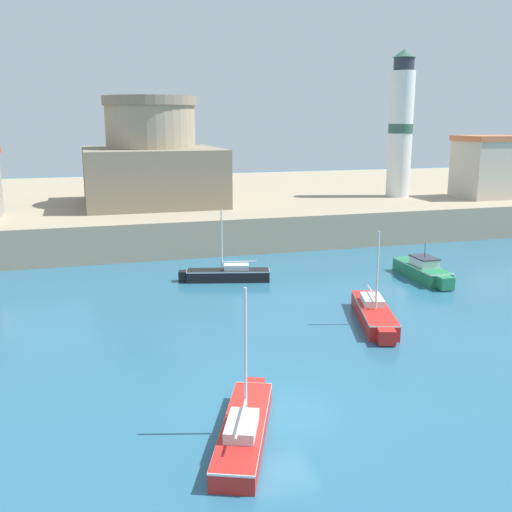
{
  "coord_description": "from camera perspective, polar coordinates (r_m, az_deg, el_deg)",
  "views": [
    {
      "loc": [
        -6.43,
        -18.75,
        10.3
      ],
      "look_at": [
        3.9,
        16.16,
        2.0
      ],
      "focal_mm": 42.0,
      "sensor_mm": 36.0,
      "label": 1
    }
  ],
  "objects": [
    {
      "name": "motorboat_green_1",
      "position": [
        41.04,
        15.63,
        -1.33
      ],
      "size": [
        1.88,
        5.97,
        2.43
      ],
      "color": "#237A4C",
      "rests_on": "ground"
    },
    {
      "name": "lighthouse",
      "position": [
        61.23,
        13.62,
        11.9
      ],
      "size": [
        2.37,
        2.37,
        14.03
      ],
      "color": "silver",
      "rests_on": "quay_seawall"
    },
    {
      "name": "fortress",
      "position": [
        55.38,
        -9.89,
        8.59
      ],
      "size": [
        11.95,
        11.95,
        9.48
      ],
      "color": "gray",
      "rests_on": "quay_seawall"
    },
    {
      "name": "sailboat_black_0",
      "position": [
        39.14,
        -2.77,
        -1.73
      ],
      "size": [
        5.97,
        2.54,
        4.71
      ],
      "color": "black",
      "rests_on": "ground"
    },
    {
      "name": "ground_plane",
      "position": [
        22.34,
        2.24,
        -14.62
      ],
      "size": [
        200.0,
        200.0,
        0.0
      ],
      "primitive_type": "plane",
      "color": "#28607F"
    },
    {
      "name": "sailboat_red_4",
      "position": [
        31.84,
        11.18,
        -5.35
      ],
      "size": [
        3.23,
        6.77,
        4.89
      ],
      "color": "red",
      "rests_on": "ground"
    },
    {
      "name": "quay_seawall",
      "position": [
        64.72,
        -10.66,
        4.74
      ],
      "size": [
        120.0,
        40.0,
        2.85
      ],
      "primitive_type": "cube",
      "color": "gray",
      "rests_on": "ground"
    },
    {
      "name": "harbor_shed_near_wharf",
      "position": [
        63.03,
        21.35,
        7.94
      ],
      "size": [
        6.12,
        4.97,
        5.98
      ],
      "color": "#BCB29E",
      "rests_on": "quay_seawall"
    },
    {
      "name": "sailboat_red_3",
      "position": [
        20.46,
        -1.11,
        -16.01
      ],
      "size": [
        3.56,
        6.51,
        5.1
      ],
      "color": "red",
      "rests_on": "ground"
    }
  ]
}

